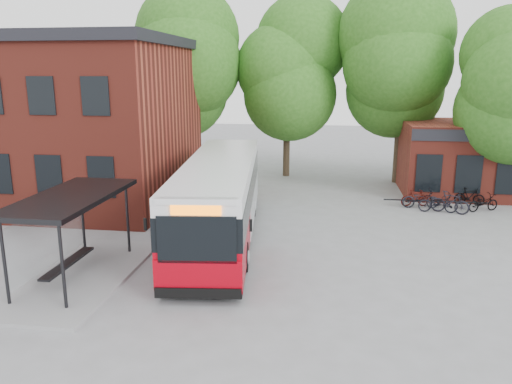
# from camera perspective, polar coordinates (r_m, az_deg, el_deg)

# --- Properties ---
(ground) EXTENTS (100.00, 100.00, 0.00)m
(ground) POSITION_cam_1_polar(r_m,az_deg,el_deg) (17.49, -4.83, -9.26)
(ground) COLOR slate
(station_building) EXTENTS (18.40, 10.40, 8.50)m
(station_building) POSITION_cam_1_polar(r_m,az_deg,el_deg) (29.95, -25.96, 7.40)
(station_building) COLOR maroon
(station_building) RESTS_ON ground
(bus_shelter) EXTENTS (3.60, 7.00, 2.90)m
(bus_shelter) POSITION_cam_1_polar(r_m,az_deg,el_deg) (17.67, -20.10, -4.81)
(bus_shelter) COLOR black
(bus_shelter) RESTS_ON ground
(bike_rail) EXTENTS (5.20, 0.10, 0.38)m
(bike_rail) POSITION_cam_1_polar(r_m,az_deg,el_deg) (27.07, 19.83, -1.32)
(bike_rail) COLOR black
(bike_rail) RESTS_ON ground
(tree_0) EXTENTS (7.92, 7.92, 11.00)m
(tree_0) POSITION_cam_1_polar(r_m,az_deg,el_deg) (33.18, -8.94, 11.22)
(tree_0) COLOR #275B18
(tree_0) RESTS_ON ground
(tree_1) EXTENTS (7.92, 7.92, 10.40)m
(tree_1) POSITION_cam_1_polar(r_m,az_deg,el_deg) (32.83, 3.58, 10.81)
(tree_1) COLOR #275B18
(tree_1) RESTS_ON ground
(tree_2) EXTENTS (7.92, 7.92, 11.00)m
(tree_2) POSITION_cam_1_polar(r_m,az_deg,el_deg) (31.98, 16.26, 10.77)
(tree_2) COLOR #275B18
(tree_2) RESTS_ON ground
(tree_3) EXTENTS (7.04, 7.04, 9.28)m
(tree_3) POSITION_cam_1_polar(r_m,az_deg,el_deg) (29.25, 27.02, 7.94)
(tree_3) COLOR #275B18
(tree_3) RESTS_ON ground
(city_bus) EXTENTS (4.14, 13.09, 3.27)m
(city_bus) POSITION_cam_1_polar(r_m,az_deg,el_deg) (20.68, -4.11, -0.84)
(city_bus) COLOR #A3010F
(city_bus) RESTS_ON ground
(bicycle_1) EXTENTS (1.52, 0.71, 0.88)m
(bicycle_1) POSITION_cam_1_polar(r_m,az_deg,el_deg) (27.00, 17.71, -0.64)
(bicycle_1) COLOR #3E0C08
(bicycle_1) RESTS_ON ground
(bicycle_2) EXTENTS (1.87, 0.79, 0.96)m
(bicycle_2) POSITION_cam_1_polar(r_m,az_deg,el_deg) (26.71, 18.30, -0.75)
(bicycle_2) COLOR black
(bicycle_2) RESTS_ON ground
(bicycle_4) EXTENTS (1.90, 0.72, 0.99)m
(bicycle_4) POSITION_cam_1_polar(r_m,az_deg,el_deg) (26.15, 20.10, -1.16)
(bicycle_4) COLOR black
(bicycle_4) RESTS_ON ground
(bicycle_5) EXTENTS (1.89, 1.15, 1.10)m
(bicycle_5) POSITION_cam_1_polar(r_m,az_deg,el_deg) (26.19, 21.29, -1.12)
(bicycle_5) COLOR black
(bicycle_5) RESTS_ON ground
(bicycle_6) EXTENTS (1.78, 1.25, 0.89)m
(bicycle_6) POSITION_cam_1_polar(r_m,az_deg,el_deg) (27.22, 24.53, -1.12)
(bicycle_6) COLOR black
(bicycle_6) RESTS_ON ground
(bicycle_7) EXTENTS (1.53, 0.60, 0.90)m
(bicycle_7) POSITION_cam_1_polar(r_m,az_deg,el_deg) (28.28, 23.22, -0.46)
(bicycle_7) COLOR black
(bicycle_7) RESTS_ON ground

